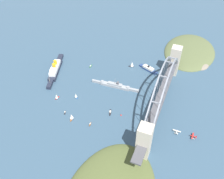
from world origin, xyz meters
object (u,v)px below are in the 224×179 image
small_boat_0 (76,96)px  small_boat_6 (90,124)px  harbor_ferry_steamer (148,69)px  channel_marker_buoy (121,115)px  harbor_arch_bridge (162,93)px  small_boat_1 (110,112)px  seaplane_second_in_formation (177,132)px  small_boat_2 (56,96)px  ocean_liner (55,69)px  naval_cruiser (115,85)px  small_boat_5 (91,66)px  small_boat_4 (71,116)px  small_boat_7 (65,112)px  small_boat_3 (132,64)px  seaplane_taxiing_near_bridge (193,136)px

small_boat_0 → small_boat_6: 62.12m
harbor_ferry_steamer → channel_marker_buoy: bearing=177.1°
harbor_ferry_steamer → small_boat_0: small_boat_0 is taller
harbor_arch_bridge → small_boat_1: harbor_arch_bridge is taller
seaplane_second_in_formation → small_boat_2: 188.93m
harbor_arch_bridge → small_boat_1: 81.78m
harbor_ferry_steamer → small_boat_2: 171.91m
ocean_liner → small_boat_6: size_ratio=13.65×
harbor_ferry_steamer → small_boat_2: (-129.28, 113.30, 1.87)m
naval_cruiser → harbor_arch_bridge: bearing=-101.7°
seaplane_second_in_formation → small_boat_5: (93.64, 177.60, -0.93)m
seaplane_second_in_formation → small_boat_4: small_boat_4 is taller
small_boat_0 → ocean_liner: bearing=55.6°
naval_cruiser → harbor_ferry_steamer: 77.53m
seaplane_second_in_formation → small_boat_7: 162.98m
harbor_arch_bridge → naval_cruiser: harbor_arch_bridge is taller
ocean_liner → naval_cruiser: size_ratio=1.18×
small_boat_0 → channel_marker_buoy: size_ratio=3.20×
small_boat_3 → ocean_liner: bearing=118.5°
small_boat_0 → small_boat_7: (-35.85, -1.03, -3.30)m
harbor_ferry_steamer → small_boat_1: harbor_ferry_steamer is taller
harbor_arch_bridge → small_boat_1: bearing=122.0°
naval_cruiser → small_boat_4: bearing=160.3°
seaplane_second_in_formation → small_boat_7: bearing=99.4°
small_boat_4 → small_boat_5: small_boat_4 is taller
small_boat_3 → small_boat_4: bearing=165.9°
small_boat_1 → small_boat_3: (123.13, 7.95, 4.62)m
harbor_arch_bridge → small_boat_7: size_ratio=33.72×
harbor_arch_bridge → small_boat_7: bearing=117.8°
harbor_arch_bridge → channel_marker_buoy: size_ratio=90.24×
harbor_ferry_steamer → small_boat_7: bearing=150.6°
channel_marker_buoy → seaplane_taxiing_near_bridge: bearing=-90.5°
harbor_arch_bridge → small_boat_7: 146.63m
small_boat_6 → channel_marker_buoy: (33.45, -34.16, 0.19)m
seaplane_second_in_formation → small_boat_7: (-26.51, 160.80, -1.05)m
small_boat_4 → ocean_liner: bearing=43.5°
small_boat_4 → channel_marker_buoy: bearing=-62.2°
harbor_arch_bridge → small_boat_0: (-31.23, 128.43, -24.45)m
ocean_liner → seaplane_second_in_formation: (-55.90, -229.80, -3.45)m
small_boat_2 → harbor_arch_bridge: bearing=-73.9°
channel_marker_buoy → harbor_ferry_steamer: bearing=-2.9°
small_boat_3 → naval_cruiser: bearing=174.0°
harbor_arch_bridge → seaplane_taxiing_near_bridge: (-40.48, -55.48, -26.21)m
naval_cruiser → harbor_ferry_steamer: naval_cruiser is taller
small_boat_5 → small_boat_7: (-120.15, -16.80, -0.12)m
small_boat_5 → small_boat_7: bearing=-172.0°
harbor_arch_bridge → seaplane_taxiing_near_bridge: harbor_arch_bridge is taller
seaplane_second_in_formation → small_boat_2: size_ratio=1.15×
ocean_liner → seaplane_second_in_formation: bearing=-103.7°
harbor_ferry_steamer → small_boat_4: 172.42m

